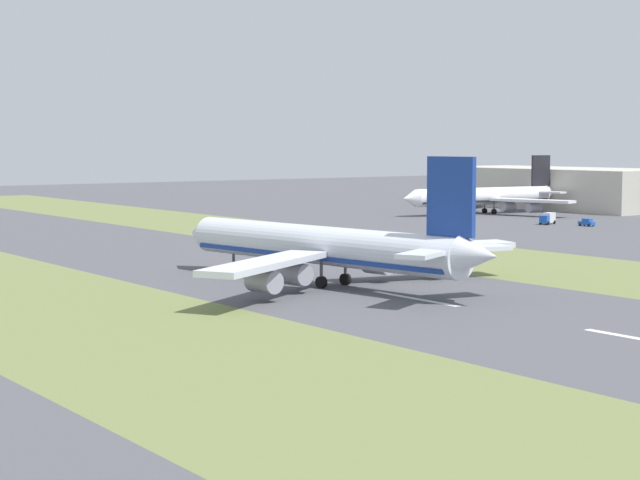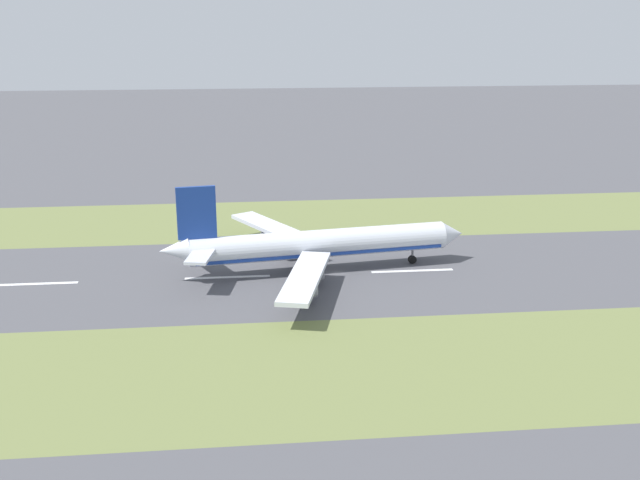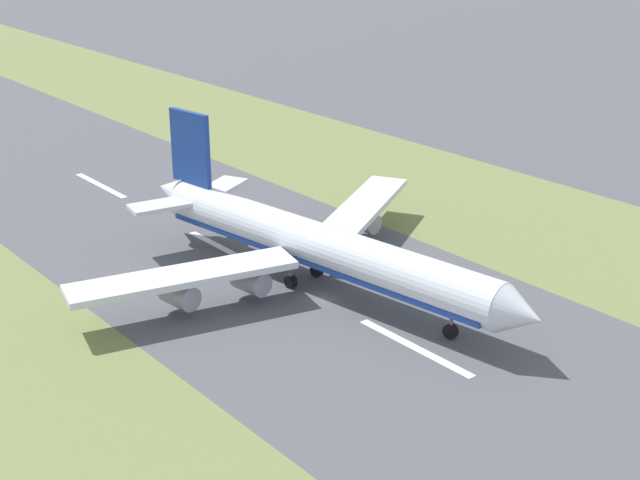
# 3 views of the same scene
# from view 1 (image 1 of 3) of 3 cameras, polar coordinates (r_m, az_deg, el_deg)

# --- Properties ---
(ground_plane) EXTENTS (800.00, 800.00, 0.00)m
(ground_plane) POSITION_cam_1_polar(r_m,az_deg,el_deg) (170.29, 0.00, -2.24)
(ground_plane) COLOR #4C4C51
(grass_median_west) EXTENTS (40.00, 600.00, 0.01)m
(grass_median_west) POSITION_cam_1_polar(r_m,az_deg,el_deg) (148.64, -14.21, -3.49)
(grass_median_west) COLOR olive
(grass_median_west) RESTS_ON ground
(grass_median_east) EXTENTS (40.00, 600.00, 0.01)m
(grass_median_east) POSITION_cam_1_polar(r_m,az_deg,el_deg) (199.88, 10.50, -1.21)
(grass_median_east) COLOR olive
(grass_median_east) RESTS_ON ground
(centreline_dash_mid) EXTENTS (1.20, 18.00, 0.01)m
(centreline_dash_mid) POSITION_cam_1_polar(r_m,az_deg,el_deg) (152.53, 5.07, -3.13)
(centreline_dash_mid) COLOR silver
(centreline_dash_mid) RESTS_ON ground
(centreline_dash_far) EXTENTS (1.20, 18.00, 0.01)m
(centreline_dash_far) POSITION_cam_1_polar(r_m,az_deg,el_deg) (184.29, -3.13, -1.67)
(centreline_dash_far) COLOR silver
(centreline_dash_far) RESTS_ON ground
(airplane_main_jet) EXTENTS (63.55, 67.13, 20.20)m
(airplane_main_jet) POSITION_cam_1_polar(r_m,az_deg,el_deg) (164.68, 0.46, -0.38)
(airplane_main_jet) COLOR silver
(airplane_main_jet) RESTS_ON ground
(terminal_building) EXTENTS (36.00, 82.37, 13.46)m
(terminal_building) POSITION_cam_1_polar(r_m,az_deg,el_deg) (373.56, 12.55, 2.74)
(terminal_building) COLOR #BCB7A8
(terminal_building) RESTS_ON ground
(airplane_parked_apron) EXTENTS (60.04, 56.95, 18.05)m
(airplane_parked_apron) POSITION_cam_1_polar(r_m,az_deg,el_deg) (335.39, 8.90, 2.30)
(airplane_parked_apron) COLOR white
(airplane_parked_apron) RESTS_ON ground
(service_truck) EXTENTS (6.39, 4.09, 3.10)m
(service_truck) POSITION_cam_1_polar(r_m,az_deg,el_deg) (295.83, 12.05, 1.15)
(service_truck) COLOR #1E51B2
(service_truck) RESTS_ON ground
(apron_car) EXTENTS (2.09, 4.43, 2.03)m
(apron_car) POSITION_cam_1_polar(r_m,az_deg,el_deg) (291.64, 14.04, 0.92)
(apron_car) COLOR #1E51B2
(apron_car) RESTS_ON ground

